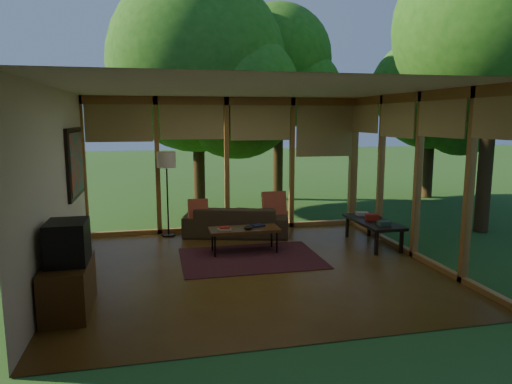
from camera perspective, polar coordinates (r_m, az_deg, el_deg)
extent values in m
plane|color=brown|center=(7.14, -0.40, -9.43)|extent=(5.50, 5.50, 0.00)
plane|color=white|center=(6.78, -0.43, 12.76)|extent=(5.50, 5.50, 0.00)
cube|color=silver|center=(6.81, -23.68, 0.57)|extent=(0.04, 5.00, 2.70)
cube|color=silver|center=(4.45, 6.37, -2.91)|extent=(5.50, 0.04, 2.70)
cube|color=#A46F33|center=(9.27, -3.67, 3.42)|extent=(5.50, 0.12, 2.70)
cube|color=#A46F33|center=(7.87, 19.57, 1.88)|extent=(0.12, 5.00, 2.70)
plane|color=#28521F|center=(17.53, 20.10, 1.12)|extent=(40.00, 40.00, 0.00)
cylinder|color=#382614|center=(11.35, -7.27, 9.25)|extent=(0.28, 0.28, 4.61)
sphere|color=#1C5012|center=(11.43, -7.40, 15.68)|extent=(4.25, 4.25, 4.25)
cylinder|color=#382614|center=(12.98, 2.72, 10.21)|extent=(0.28, 0.28, 5.03)
sphere|color=#1C5012|center=(13.08, 2.77, 16.34)|extent=(2.95, 2.95, 2.95)
cylinder|color=#382614|center=(10.12, 26.75, 9.95)|extent=(0.28, 0.28, 5.17)
sphere|color=#1C5012|center=(10.26, 27.35, 17.97)|extent=(3.68, 3.68, 3.68)
cylinder|color=#382614|center=(14.01, 20.12, 7.11)|extent=(0.28, 0.28, 3.82)
sphere|color=#1C5012|center=(14.02, 20.36, 11.44)|extent=(3.12, 3.12, 3.12)
cube|color=maroon|center=(7.58, -0.65, -8.26)|extent=(2.27, 1.61, 0.01)
imported|color=#3E301F|center=(8.97, -2.47, -3.60)|extent=(2.16, 1.30, 0.59)
cube|color=maroon|center=(8.76, -7.26, -2.14)|extent=(0.38, 0.20, 0.39)
cube|color=maroon|center=(9.01, 2.27, -1.48)|extent=(0.46, 0.25, 0.49)
cube|color=#ACA49C|center=(7.70, -3.97, -4.65)|extent=(0.22, 0.18, 0.03)
cube|color=maroon|center=(7.69, -3.97, -4.44)|extent=(0.18, 0.14, 0.03)
cube|color=black|center=(7.93, 0.19, -4.21)|extent=(0.26, 0.23, 0.03)
ellipsoid|color=black|center=(7.71, -0.97, -4.44)|extent=(0.16, 0.16, 0.07)
cube|color=#503115|center=(5.94, -22.37, -10.96)|extent=(0.50, 1.00, 0.60)
cube|color=black|center=(5.78, -22.50, -5.83)|extent=(0.45, 0.55, 0.50)
cube|color=#315645|center=(8.18, 15.71, -3.78)|extent=(0.21, 0.15, 0.07)
cube|color=maroon|center=(8.56, 14.30, -3.04)|extent=(0.27, 0.23, 0.10)
cube|color=#ACA49C|center=(8.92, 13.14, -2.66)|extent=(0.25, 0.21, 0.06)
cylinder|color=black|center=(9.15, -10.86, -5.30)|extent=(0.26, 0.26, 0.03)
cylinder|color=black|center=(8.99, -11.01, -0.51)|extent=(0.03, 0.03, 1.52)
cylinder|color=beige|center=(8.90, -11.15, 4.00)|extent=(0.36, 0.36, 0.30)
cube|color=#503115|center=(7.81, -1.47, -4.73)|extent=(1.20, 0.50, 0.05)
cylinder|color=black|center=(7.61, -5.15, -6.79)|extent=(0.03, 0.03, 0.38)
cylinder|color=black|center=(7.81, 2.63, -6.34)|extent=(0.03, 0.03, 0.38)
cylinder|color=black|center=(7.96, -5.49, -6.09)|extent=(0.03, 0.03, 0.38)
cylinder|color=black|center=(8.15, 1.96, -5.69)|extent=(0.03, 0.03, 0.38)
cube|color=black|center=(8.53, 14.43, -3.62)|extent=(0.60, 1.40, 0.05)
cube|color=black|center=(7.97, 14.83, -6.25)|extent=(0.05, 0.05, 0.40)
cube|color=black|center=(8.19, 17.71, -5.97)|extent=(0.05, 0.05, 0.40)
cube|color=black|center=(9.01, 11.34, -4.33)|extent=(0.05, 0.05, 0.40)
cube|color=black|center=(9.21, 13.96, -4.14)|extent=(0.05, 0.05, 0.40)
cube|color=black|center=(8.15, -21.70, 3.41)|extent=(0.05, 1.35, 1.15)
cube|color=#186C6F|center=(8.14, -21.49, 3.42)|extent=(0.02, 1.20, 1.00)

